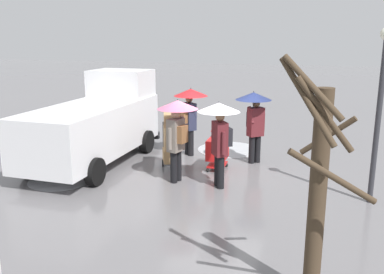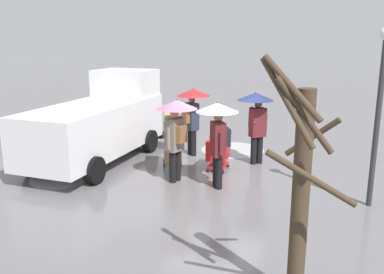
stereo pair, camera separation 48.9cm
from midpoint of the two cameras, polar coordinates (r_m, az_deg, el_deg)
name	(u,v)px [view 1 (the left image)]	position (r m, az deg, el deg)	size (l,w,h in m)	color
ground_plane	(216,173)	(11.56, 2.09, -4.96)	(90.00, 90.00, 0.00)	slate
slush_patch_near_cluster	(102,154)	(13.77, -13.08, -2.22)	(1.38, 1.38, 0.01)	silver
slush_patch_under_van	(229,149)	(13.95, 4.04, -1.68)	(2.07, 2.07, 0.01)	#ADAFB5
slush_patch_mid_street	(61,180)	(11.60, -18.58, -5.60)	(1.65, 1.65, 0.01)	#999BA0
cargo_van_parked_right	(97,123)	(12.71, -13.89, 1.88)	(2.27, 5.38, 2.60)	white
shopping_cart_vendor	(217,150)	(11.73, 2.29, -1.77)	(0.58, 0.83, 1.04)	red
hand_dolly_boxes	(172,140)	(11.69, -4.00, -0.39)	(0.73, 0.84, 1.61)	#515156
pedestrian_pink_side	(220,125)	(10.18, 2.39, 1.63)	(1.04, 1.04, 2.15)	black
pedestrian_black_side	(190,106)	(12.91, -1.40, 4.22)	(1.04, 1.04, 2.15)	black
pedestrian_white_side	(254,111)	(12.22, 7.33, 3.56)	(1.04, 1.04, 2.15)	black
pedestrian_far_side	(177,122)	(10.57, -3.38, 2.07)	(1.04, 1.04, 2.15)	black
bare_tree_near	(318,187)	(5.84, 14.44, -6.61)	(1.30, 1.18, 3.47)	#423323
street_lamp	(380,99)	(9.76, 22.94, 4.83)	(0.28, 0.28, 3.86)	#2D2D33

